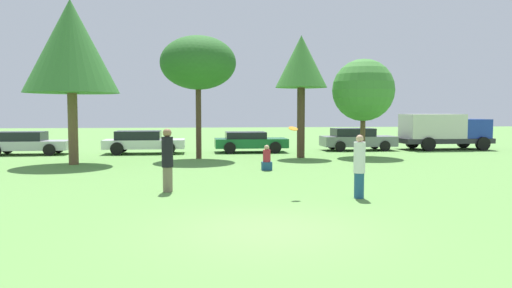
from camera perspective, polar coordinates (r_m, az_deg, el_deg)
The scene contains 14 objects.
ground_plane at distance 9.90m, azimuth 1.42°, elevation -9.91°, with size 120.00×120.00×0.00m, color #5B8E42.
person_thrower at distance 14.46m, azimuth -10.26°, elevation -1.78°, with size 0.33×0.33×1.85m.
person_catcher at distance 13.50m, azimuth 11.93°, elevation -2.54°, with size 0.31×0.31×1.72m.
frisbee at distance 13.54m, azimuth 4.35°, elevation 1.80°, with size 0.27×0.25×0.14m.
bystander_sitting at distance 19.49m, azimuth 1.26°, elevation -1.85°, with size 0.40×0.34×1.01m.
tree_0 at distance 23.09m, azimuth -20.73°, elevation 10.54°, with size 4.05×4.05×7.19m.
tree_1 at distance 24.45m, azimuth -6.75°, elevation 9.32°, with size 3.72×3.72×6.02m.
tree_2 at distance 24.91m, azimuth 5.29°, elevation 9.34°, with size 2.60×2.60×6.13m.
tree_3 at distance 25.92m, azimuth 12.39°, elevation 6.12°, with size 3.20×3.20×5.02m.
parked_car_silver at distance 29.15m, azimuth -25.22°, elevation 0.14°, with size 4.40×1.94×1.24m.
parked_car_white at distance 27.72m, azimuth -13.03°, elevation 0.28°, with size 4.39×2.04×1.26m.
parked_car_green at distance 27.92m, azimuth -0.76°, elevation 0.33°, with size 4.10×2.08×1.16m.
parked_car_grey at distance 29.88m, azimuth 11.63°, elevation 0.59°, with size 4.36×1.91×1.32m.
delivery_truck_blue at distance 32.00m, azimuth 20.92°, elevation 1.54°, with size 5.49×2.49×2.16m.
Camera 1 is at (-1.32, -9.53, 2.36)m, focal length 34.38 mm.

